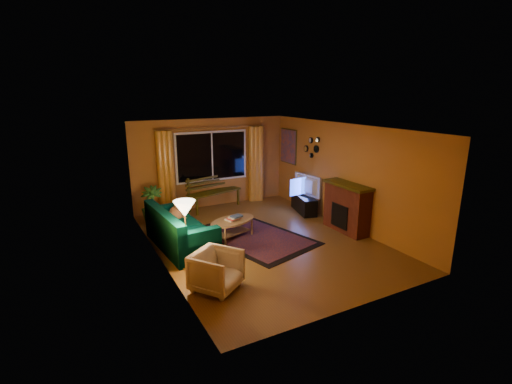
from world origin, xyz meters
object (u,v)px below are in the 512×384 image
bench (214,200)px  floor_lamp (186,236)px  sofa (181,228)px  coffee_table (233,229)px  tv_console (304,204)px  armchair (216,269)px

bench → floor_lamp: floor_lamp is taller
bench → sofa: bearing=-141.6°
coffee_table → tv_console: size_ratio=1.06×
tv_console → floor_lamp: bearing=-140.8°
bench → armchair: armchair is taller
bench → tv_console: 2.52m
coffee_table → tv_console: 2.63m
sofa → armchair: bearing=-94.1°
armchair → tv_console: (3.69, 2.74, -0.14)m
floor_lamp → tv_console: 4.29m
floor_lamp → tv_console: bearing=24.4°
tv_console → armchair: bearing=-128.6°
floor_lamp → armchair: bearing=-78.4°
floor_lamp → tv_console: floor_lamp is taller
sofa → tv_console: 3.77m
floor_lamp → coffee_table: bearing=35.4°
tv_console → coffee_table: bearing=-147.8°
armchair → coffee_table: 2.29m
floor_lamp → tv_console: size_ratio=1.18×
coffee_table → floor_lamp: bearing=-144.6°
sofa → armchair: 2.01m
bench → floor_lamp: 3.72m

